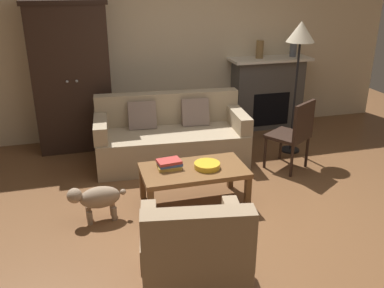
# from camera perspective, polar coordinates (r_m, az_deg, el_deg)

# --- Properties ---
(ground_plane) EXTENTS (9.60, 9.60, 0.00)m
(ground_plane) POSITION_cam_1_polar(r_m,az_deg,el_deg) (4.51, 3.93, -8.81)
(ground_plane) COLOR brown
(back_wall) EXTENTS (7.20, 0.10, 2.80)m
(back_wall) POSITION_cam_1_polar(r_m,az_deg,el_deg) (6.40, -3.41, 13.80)
(back_wall) COLOR beige
(back_wall) RESTS_ON ground
(fireplace) EXTENTS (1.26, 0.48, 1.12)m
(fireplace) POSITION_cam_1_polar(r_m,az_deg,el_deg) (6.83, 10.13, 6.88)
(fireplace) COLOR #4C4947
(fireplace) RESTS_ON ground
(armoire) EXTENTS (1.06, 0.57, 2.01)m
(armoire) POSITION_cam_1_polar(r_m,az_deg,el_deg) (6.01, -15.95, 8.68)
(armoire) COLOR black
(armoire) RESTS_ON ground
(couch) EXTENTS (1.98, 0.99, 0.86)m
(couch) POSITION_cam_1_polar(r_m,az_deg,el_deg) (5.51, -2.87, 0.78)
(couch) COLOR tan
(couch) RESTS_ON ground
(coffee_table) EXTENTS (1.10, 0.60, 0.42)m
(coffee_table) POSITION_cam_1_polar(r_m,az_deg,el_deg) (4.44, 0.25, -3.93)
(coffee_table) COLOR brown
(coffee_table) RESTS_ON ground
(fruit_bowl) EXTENTS (0.27, 0.27, 0.06)m
(fruit_bowl) POSITION_cam_1_polar(r_m,az_deg,el_deg) (4.41, 2.05, -2.91)
(fruit_bowl) COLOR gold
(fruit_bowl) RESTS_ON coffee_table
(book_stack) EXTENTS (0.26, 0.20, 0.10)m
(book_stack) POSITION_cam_1_polar(r_m,az_deg,el_deg) (4.40, -3.09, -2.73)
(book_stack) COLOR gold
(book_stack) RESTS_ON coffee_table
(mantel_vase_bronze) EXTENTS (0.11, 0.11, 0.27)m
(mantel_vase_bronze) POSITION_cam_1_polar(r_m,az_deg,el_deg) (6.59, 9.14, 12.52)
(mantel_vase_bronze) COLOR olive
(mantel_vase_bronze) RESTS_ON fireplace
(mantel_vase_slate) EXTENTS (0.11, 0.11, 0.25)m
(mantel_vase_slate) POSITION_cam_1_polar(r_m,az_deg,el_deg) (6.84, 13.53, 12.45)
(mantel_vase_slate) COLOR #565B66
(mantel_vase_slate) RESTS_ON fireplace
(armchair_near_left) EXTENTS (0.89, 0.89, 0.88)m
(armchair_near_left) POSITION_cam_1_polar(r_m,az_deg,el_deg) (3.29, 0.29, -15.30)
(armchair_near_left) COLOR #997F60
(armchair_near_left) RESTS_ON ground
(side_chair_wooden) EXTENTS (0.61, 0.61, 0.90)m
(side_chair_wooden) POSITION_cam_1_polar(r_m,az_deg,el_deg) (5.33, 13.68, 1.67)
(side_chair_wooden) COLOR black
(side_chair_wooden) RESTS_ON ground
(floor_lamp) EXTENTS (0.36, 0.36, 1.76)m
(floor_lamp) POSITION_cam_1_polar(r_m,az_deg,el_deg) (5.69, 14.42, 13.46)
(floor_lamp) COLOR black
(floor_lamp) RESTS_ON ground
(dog) EXTENTS (0.57, 0.22, 0.39)m
(dog) POSITION_cam_1_polar(r_m,az_deg,el_deg) (4.31, -12.76, -7.15)
(dog) COLOR gray
(dog) RESTS_ON ground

